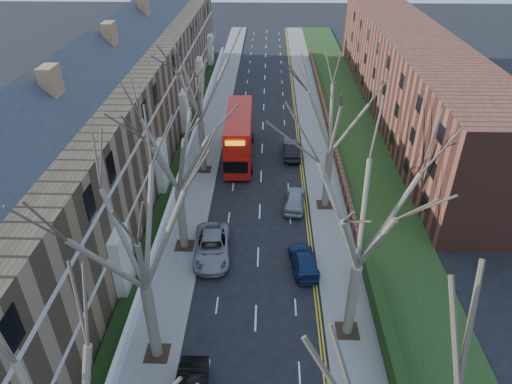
{
  "coord_description": "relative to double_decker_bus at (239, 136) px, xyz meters",
  "views": [
    {
      "loc": [
        0.6,
        -11.39,
        22.48
      ],
      "look_at": [
        -0.3,
        20.16,
        2.51
      ],
      "focal_mm": 32.0,
      "sensor_mm": 36.0,
      "label": 1
    }
  ],
  "objects": [
    {
      "name": "car_left_far",
      "position": [
        -1.1,
        -16.02,
        -1.51
      ],
      "size": [
        3.01,
        5.85,
        1.58
      ],
      "primitive_type": "imported",
      "rotation": [
        0.0,
        0.0,
        0.07
      ],
      "color": "gray",
      "rests_on": "ground"
    },
    {
      "name": "tree_right_far",
      "position": [
        8.05,
        -9.12,
        6.94
      ],
      "size": [
        10.15,
        10.15,
        14.22
      ],
      "color": "brown",
      "rests_on": "ground"
    },
    {
      "name": "tree_left_far",
      "position": [
        -3.35,
        -15.12,
        6.94
      ],
      "size": [
        10.15,
        10.15,
        14.22
      ],
      "color": "brown",
      "rests_on": "ground"
    },
    {
      "name": "car_right_far",
      "position": [
        5.46,
        0.23,
        -1.52
      ],
      "size": [
        1.68,
        4.77,
        1.57
      ],
      "primitive_type": "imported",
      "rotation": [
        0.0,
        0.0,
        3.14
      ],
      "color": "black",
      "rests_on": "ground"
    },
    {
      "name": "pavement_right",
      "position": [
        8.35,
        7.88,
        -2.24
      ],
      "size": [
        3.0,
        102.0,
        0.12
      ],
      "primitive_type": "cube",
      "color": "slate",
      "rests_on": "ground"
    },
    {
      "name": "tree_right_mid",
      "position": [
        8.05,
        -23.12,
        7.25
      ],
      "size": [
        10.5,
        10.5,
        14.71
      ],
      "color": "brown",
      "rests_on": "ground"
    },
    {
      "name": "terrace_left",
      "position": [
        -11.3,
        -0.12,
        3.23
      ],
      "size": [
        9.7,
        78.0,
        13.6
      ],
      "color": "olive",
      "rests_on": "ground"
    },
    {
      "name": "double_decker_bus",
      "position": [
        0.0,
        0.0,
        0.0
      ],
      "size": [
        3.01,
        11.24,
        4.67
      ],
      "rotation": [
        0.0,
        0.0,
        3.16
      ],
      "color": "#B7150D",
      "rests_on": "ground"
    },
    {
      "name": "flats_right",
      "position": [
        19.81,
        11.88,
        2.68
      ],
      "size": [
        13.97,
        54.0,
        10.0
      ],
      "color": "brown",
      "rests_on": "ground"
    },
    {
      "name": "front_wall_left",
      "position": [
        -5.3,
        -0.12,
        -1.68
      ],
      "size": [
        0.3,
        78.0,
        1.0
      ],
      "color": "white",
      "rests_on": "ground"
    },
    {
      "name": "grass_verge_right",
      "position": [
        12.85,
        7.88,
        -2.15
      ],
      "size": [
        6.0,
        102.0,
        0.06
      ],
      "color": "#1A3714",
      "rests_on": "ground"
    },
    {
      "name": "pavement_left",
      "position": [
        -3.65,
        7.88,
        -2.24
      ],
      "size": [
        3.0,
        102.0,
        0.12
      ],
      "primitive_type": "cube",
      "color": "slate",
      "rests_on": "ground"
    },
    {
      "name": "car_right_near",
      "position": [
        5.68,
        -17.19,
        -1.67
      ],
      "size": [
        2.28,
        4.56,
        1.27
      ],
      "primitive_type": "imported",
      "rotation": [
        0.0,
        0.0,
        3.26
      ],
      "color": "navy",
      "rests_on": "ground"
    },
    {
      "name": "tree_left_dist",
      "position": [
        -3.35,
        -3.12,
        7.26
      ],
      "size": [
        10.5,
        10.5,
        14.71
      ],
      "color": "brown",
      "rests_on": "ground"
    },
    {
      "name": "car_right_mid",
      "position": [
        5.4,
        -9.28,
        -1.56
      ],
      "size": [
        2.25,
        4.53,
        1.48
      ],
      "primitive_type": "imported",
      "rotation": [
        0.0,
        0.0,
        3.02
      ],
      "color": "#919599",
      "rests_on": "ground"
    },
    {
      "name": "tree_left_mid",
      "position": [
        -3.35,
        -25.12,
        7.25
      ],
      "size": [
        10.5,
        10.5,
        14.71
      ],
      "color": "brown",
      "rests_on": "ground"
    }
  ]
}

